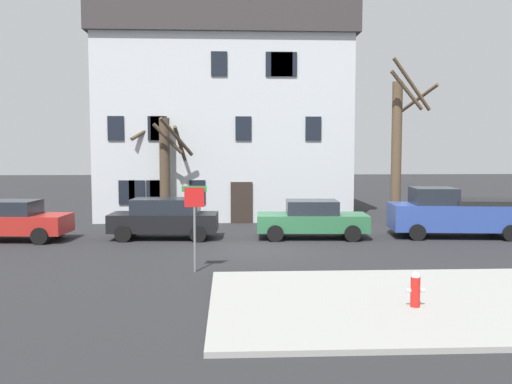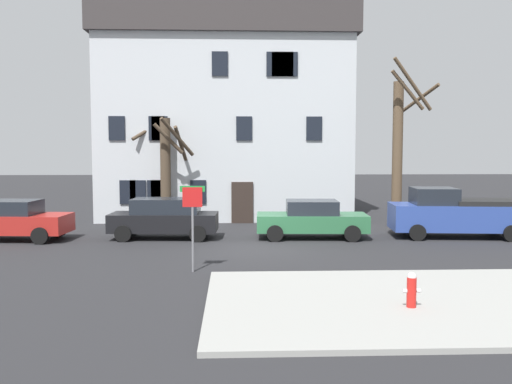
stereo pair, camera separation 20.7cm
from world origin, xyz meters
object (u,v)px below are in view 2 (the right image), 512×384
Objects in this scene: car_red_sedan at (12,220)px; car_green_sedan at (312,219)px; building_main at (226,116)px; pickup_truck_blue at (456,213)px; street_sign_pole at (193,212)px; fire_hydrant at (412,289)px; bicycle_leaning at (168,219)px; tree_bare_mid at (399,146)px; tree_bare_near at (166,166)px; car_black_wagon at (165,218)px.

car_green_sedan is (12.47, 0.02, -0.02)m from car_red_sedan.
building_main is 2.89× the size of car_red_sedan.
street_sign_pole is at bearing -149.98° from pickup_truck_blue.
building_main reaches higher than fire_hydrant.
street_sign_pole is (-4.56, -6.23, 1.05)m from car_green_sedan.
building_main is at bearing 111.80° from car_green_sedan.
fire_hydrant is 7.06m from street_sign_pole.
street_sign_pole reaches higher than car_green_sedan.
street_sign_pole is at bearing -79.07° from bicycle_leaning.
car_green_sedan is (3.74, -9.34, -4.90)m from building_main.
building_main is at bearing 86.98° from street_sign_pole.
tree_bare_mid is at bearing 74.35° from fire_hydrant.
building_main is 10.26m from tree_bare_mid.
building_main is 2.47× the size of tree_bare_near.
tree_bare_mid is at bearing -0.67° from tree_bare_near.
car_black_wagon reaches higher than car_red_sedan.
fire_hydrant is at bearing -116.87° from pickup_truck_blue.
building_main is 16.80× the size of fire_hydrant.
tree_bare_mid reaches higher than car_black_wagon.
tree_bare_mid is 12.00m from bicycle_leaning.
car_red_sedan is at bearing -143.56° from tree_bare_near.
tree_bare_near is 1.17× the size of car_red_sedan.
building_main is 21.13m from fire_hydrant.
pickup_truck_blue is (1.23, -4.18, -2.91)m from tree_bare_mid.
car_green_sedan is at bearing -30.89° from bicycle_leaning.
car_green_sedan is 1.78× the size of street_sign_pole.
pickup_truck_blue is at bearing -73.56° from tree_bare_mid.
tree_bare_near is 0.97× the size of pickup_truck_blue.
pickup_truck_blue is 13.30m from bicycle_leaning.
bicycle_leaning is (-2.78, -5.44, -5.34)m from building_main.
bicycle_leaning is at bearing 162.85° from pickup_truck_blue.
pickup_truck_blue reaches higher than fire_hydrant.
car_green_sedan is at bearing -139.92° from tree_bare_mid.
car_red_sedan is 1.05× the size of car_black_wagon.
car_black_wagon is 5.53× the size of fire_hydrant.
building_main is 14.42m from pickup_truck_blue.
car_green_sedan reaches higher than bicycle_leaning.
car_black_wagon is at bearing -85.35° from bicycle_leaning.
fire_hydrant is at bearing -38.69° from car_red_sedan.
tree_bare_near is at bearing -119.72° from building_main.
street_sign_pole reaches higher than car_black_wagon.
tree_bare_mid is at bearing 106.44° from pickup_truck_blue.
street_sign_pole is at bearing 140.49° from fire_hydrant.
tree_bare_near is 8.17m from car_green_sedan.
building_main is 3.03× the size of car_black_wagon.
tree_bare_near is 0.69× the size of tree_bare_mid.
fire_hydrant is (7.00, -10.79, -0.34)m from car_black_wagon.
car_black_wagon is (0.41, -4.15, -2.07)m from tree_bare_near.
tree_bare_mid reaches higher than car_red_sedan.
tree_bare_mid is 15.74m from fire_hydrant.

